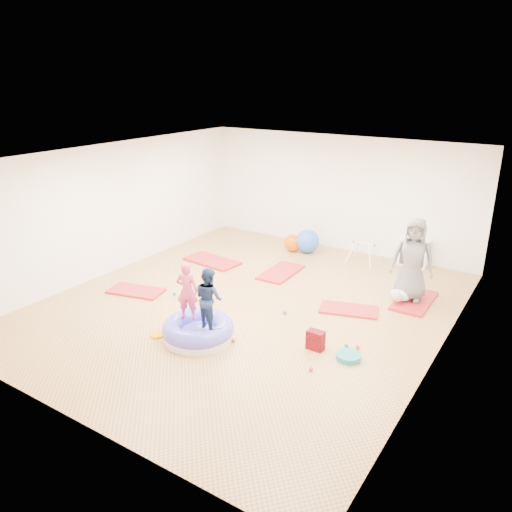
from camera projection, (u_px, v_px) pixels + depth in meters
The scene contains 19 objects.
room at pixel (247, 235), 9.04m from camera, with size 7.01×8.01×2.81m.
gym_mat_front_left at pixel (136, 291), 10.07m from camera, with size 1.10×0.55×0.05m, color #AC113B.
gym_mat_mid_left at pixel (212, 261), 11.67m from camera, with size 1.30×0.65×0.05m, color #AC113B.
gym_mat_center_back at pixel (281, 272), 11.02m from camera, with size 1.21×0.61×0.05m, color #AC113B.
gym_mat_right at pixel (349, 310), 9.27m from camera, with size 1.06×0.53×0.04m, color #AC113B.
gym_mat_rear_right at pixel (414, 301), 9.63m from camera, with size 1.25×0.62×0.05m, color #AC113B.
inflatable_cushion at pixel (198, 330), 8.26m from camera, with size 1.19×1.19×0.37m.
child_pink at pixel (187, 288), 8.18m from camera, with size 0.36×0.24×1.00m, color #E64063.
child_navy at pixel (209, 295), 7.89m from camera, with size 0.49×0.38×1.01m, color navy.
adult_caregiver at pixel (413, 259), 9.39m from camera, with size 0.79×0.52×1.62m, color slate.
infant at pixel (400, 295), 9.51m from camera, with size 0.39×0.40×0.23m.
ball_pit_balls at pixel (258, 321), 8.82m from camera, with size 3.92×1.59×0.07m.
exercise_ball_blue at pixel (308, 241), 12.23m from camera, with size 0.58×0.58×0.58m, color blue.
exercise_ball_orange at pixel (293, 243), 12.34m from camera, with size 0.43×0.43×0.43m, color #DD4C00.
infant_play_gym at pixel (363, 250), 11.47m from camera, with size 0.66×0.63×0.51m.
cube_shelf at pixel (414, 253), 11.37m from camera, with size 0.63×0.31×0.63m.
balance_disc at pixel (348, 356), 7.69m from camera, with size 0.39×0.39×0.09m, color #1B7E7C.
backpack at pixel (316, 340), 7.94m from camera, with size 0.28×0.17×0.32m, color #A60714.
yellow_toy at pixel (157, 335), 8.38m from camera, with size 0.22×0.22×0.03m, color #E99400.
Camera 1 is at (4.81, -7.16, 4.14)m, focal length 35.00 mm.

